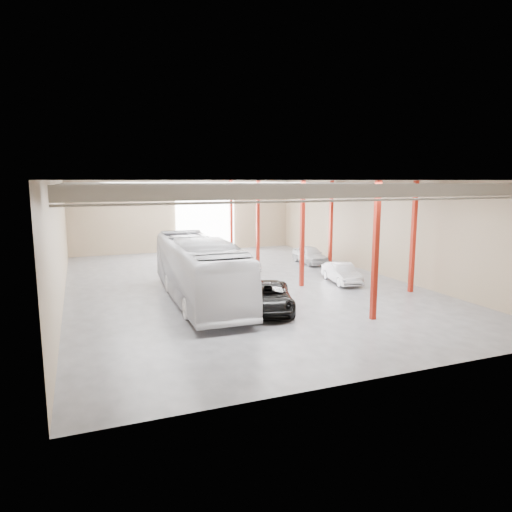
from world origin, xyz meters
TOP-DOWN VIEW (x-y plane):
  - depot_shell at (0.13, 0.48)m, footprint 22.12×32.12m
  - coach_bus at (-3.54, -3.14)m, footprint 3.51×13.36m
  - black_sedan at (-0.57, -6.62)m, footprint 4.16×6.00m
  - car_row_a at (-1.56, -1.42)m, footprint 2.42×4.45m
  - car_row_b at (1.62, 4.50)m, footprint 2.21×4.74m
  - car_row_c at (2.45, 9.70)m, footprint 3.20×5.31m
  - car_right_near at (6.79, -2.17)m, footprint 2.08×4.36m
  - car_right_far at (8.30, 5.31)m, footprint 1.92×4.44m

SIDE VIEW (x-z plane):
  - car_right_near at x=6.79m, z-range 0.00..1.38m
  - car_row_a at x=-1.56m, z-range 0.00..1.44m
  - car_row_c at x=2.45m, z-range 0.00..1.44m
  - car_right_far at x=8.30m, z-range 0.00..1.49m
  - car_row_b at x=1.62m, z-range 0.00..1.50m
  - black_sedan at x=-0.57m, z-range 0.00..1.52m
  - coach_bus at x=-3.54m, z-range 0.00..3.70m
  - depot_shell at x=0.13m, z-range 1.44..8.51m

